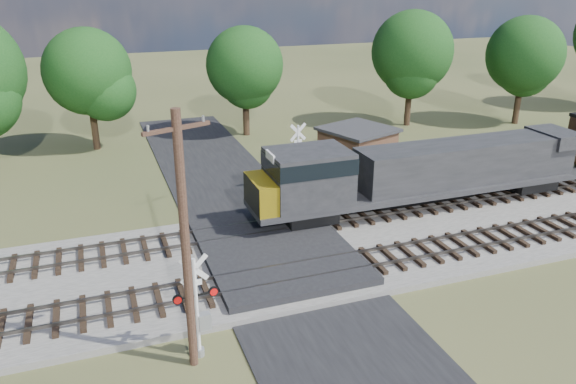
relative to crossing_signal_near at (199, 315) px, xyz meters
name	(u,v)px	position (x,y,z in m)	size (l,w,h in m)	color
ground	(279,262)	(4.96, 5.69, -1.71)	(160.00, 160.00, 0.00)	#3A4324
ballast_bed	(449,226)	(14.96, 6.19, -1.56)	(140.00, 10.00, 0.30)	gray
road	(279,262)	(4.96, 5.69, -1.67)	(7.00, 60.00, 0.08)	black
crossing_panel	(276,252)	(4.96, 6.19, -1.40)	(7.00, 9.00, 0.62)	#262628
track_near	(356,263)	(8.08, 3.69, -1.30)	(140.00, 2.60, 0.33)	black
track_far	(315,221)	(8.08, 8.69, -1.30)	(140.00, 2.60, 0.33)	black
crossing_signal_near	(199,315)	(0.00, 0.00, 0.00)	(1.66, 0.37, 4.12)	silver
crossing_signal_far	(297,164)	(9.07, 14.27, 0.15)	(1.80, 0.43, 4.47)	silver
utility_pole	(185,240)	(-0.37, -0.39, 3.23)	(2.19, 0.86, 9.32)	#311D16
equipment_shed	(357,148)	(14.66, 16.97, -0.19)	(5.65, 5.65, 3.01)	#4C2E20
treeline	(253,58)	(9.70, 25.60, 5.17)	(80.30, 11.81, 11.83)	black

